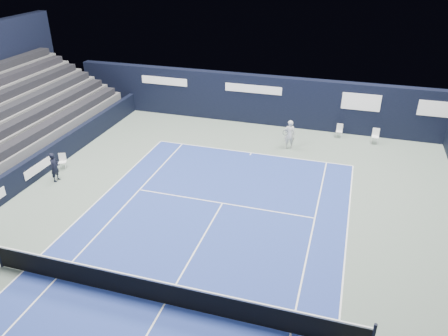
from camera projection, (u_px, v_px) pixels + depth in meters
The scene contains 11 objects.
ground at pixel (187, 265), 15.88m from camera, with size 48.00×48.00×0.00m, color #58695F.
court_surface at pixel (165, 304), 14.18m from camera, with size 10.97×23.77×0.01m, color navy.
folding_chair_back_a at pixel (340, 128), 26.02m from camera, with size 0.37×0.39×0.81m.
folding_chair_back_b at pixel (375, 135), 25.21m from camera, with size 0.41×0.40×0.90m.
line_judge_chair at pixel (62, 160), 22.43m from camera, with size 0.47×0.47×0.82m.
line_judge at pixel (55, 167), 21.14m from camera, with size 0.54×0.35×1.48m, color black.
court_markings at pixel (165, 304), 14.17m from camera, with size 11.03×23.83×0.00m.
tennis_net at pixel (164, 292), 13.94m from camera, with size 12.90×0.10×1.10m.
back_sponsor_wall at pixel (269, 100), 27.45m from camera, with size 26.00×0.63×3.10m.
side_barrier_left at pixel (35, 167), 21.41m from camera, with size 0.33×22.00×1.20m.
tennis_player at pixel (289, 134), 24.45m from camera, with size 0.71×0.90×1.68m.
Camera 1 is at (4.90, -9.50, 10.49)m, focal length 35.00 mm.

